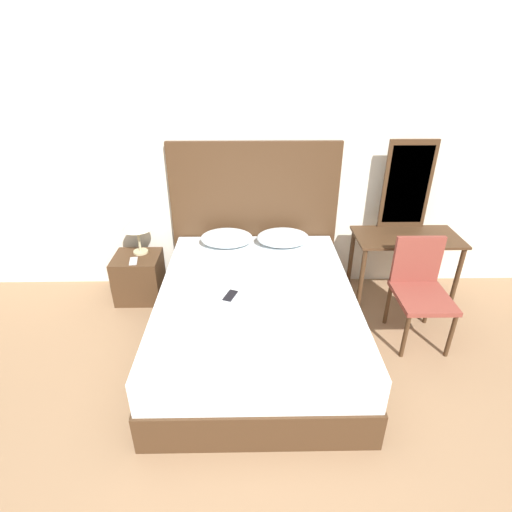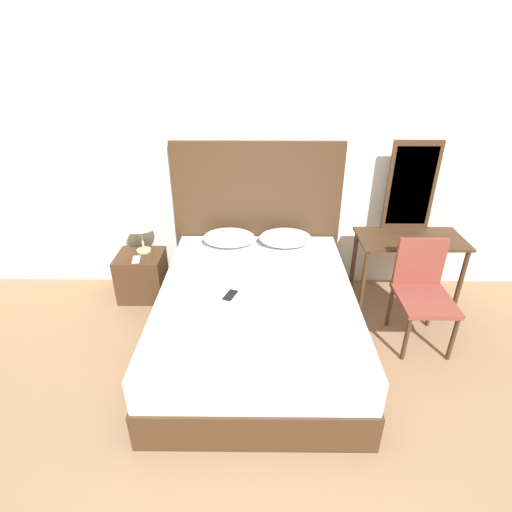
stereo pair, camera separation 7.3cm
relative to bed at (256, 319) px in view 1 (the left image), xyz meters
name	(u,v)px [view 1 (the left image)]	position (x,y,z in m)	size (l,w,h in m)	color
wall_back	(256,158)	(0.02, 1.12, 1.07)	(10.00, 0.06, 2.70)	silver
bed	(256,319)	(0.00, 0.00, 0.00)	(1.57, 2.05, 0.58)	#422B19
headboard	(254,218)	(0.00, 1.05, 0.48)	(1.65, 0.05, 1.52)	#422B19
pillow_left	(227,238)	(-0.27, 0.80, 0.37)	(0.50, 0.34, 0.16)	silver
pillow_right	(283,238)	(0.27, 0.80, 0.37)	(0.50, 0.34, 0.16)	silver
phone_on_bed	(230,295)	(-0.20, -0.09, 0.30)	(0.12, 0.17, 0.01)	black
nightstand	(139,277)	(-1.17, 0.79, -0.05)	(0.45, 0.41, 0.47)	#422B19
table_lamp	(137,224)	(-1.14, 0.87, 0.50)	(0.29, 0.29, 0.40)	tan
phone_on_nightstand	(133,261)	(-1.17, 0.68, 0.19)	(0.09, 0.16, 0.01)	#B7B7BC
vanity_desk	(405,248)	(1.43, 0.68, 0.31)	(0.97, 0.50, 0.72)	#422B19
vanity_mirror	(407,185)	(1.43, 0.90, 0.86)	(0.45, 0.03, 0.84)	#422B19
chair	(420,285)	(1.40, 0.17, 0.21)	(0.44, 0.51, 0.88)	brown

